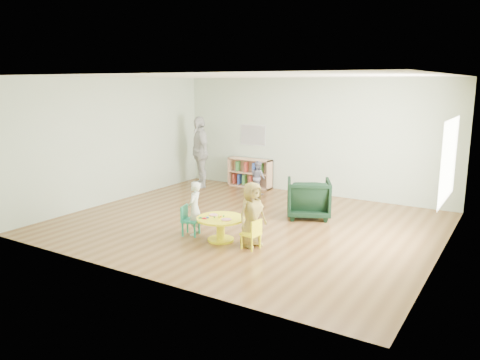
{
  "coord_description": "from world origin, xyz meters",
  "views": [
    {
      "loc": [
        4.48,
        -7.51,
        2.68
      ],
      "look_at": [
        0.03,
        -0.3,
        0.91
      ],
      "focal_mm": 35.0,
      "sensor_mm": 36.0,
      "label": 1
    }
  ],
  "objects": [
    {
      "name": "room",
      "position": [
        0.01,
        0.0,
        1.89
      ],
      "size": [
        7.1,
        7.0,
        2.8
      ],
      "color": "brown",
      "rests_on": "ground"
    },
    {
      "name": "activity_table",
      "position": [
        0.14,
        -1.12,
        0.29
      ],
      "size": [
        0.83,
        0.83,
        0.46
      ],
      "rotation": [
        0.0,
        0.0,
        -0.15
      ],
      "color": "#FFF515",
      "rests_on": "ground"
    },
    {
      "name": "kid_chair_left",
      "position": [
        -0.52,
        -1.16,
        0.29
      ],
      "size": [
        0.36,
        0.36,
        0.54
      ],
      "rotation": [
        0.0,
        0.0,
        -1.3
      ],
      "color": "#198D65",
      "rests_on": "ground"
    },
    {
      "name": "kid_chair_right",
      "position": [
        0.82,
        -1.19,
        0.27
      ],
      "size": [
        0.3,
        0.3,
        0.5
      ],
      "rotation": [
        0.0,
        0.0,
        1.43
      ],
      "color": "#FFF515",
      "rests_on": "ground"
    },
    {
      "name": "bookshelf",
      "position": [
        -1.61,
        2.86,
        0.37
      ],
      "size": [
        1.2,
        0.3,
        0.75
      ],
      "color": "tan",
      "rests_on": "ground"
    },
    {
      "name": "alphabet_poster",
      "position": [
        -1.6,
        2.98,
        1.35
      ],
      "size": [
        0.74,
        0.01,
        0.54
      ],
      "color": "silver",
      "rests_on": "ground"
    },
    {
      "name": "armchair",
      "position": [
        0.84,
        1.02,
        0.39
      ],
      "size": [
        1.14,
        1.15,
        0.79
      ],
      "primitive_type": "imported",
      "rotation": [
        0.0,
        0.0,
        3.6
      ],
      "color": "black",
      "rests_on": "ground"
    },
    {
      "name": "child_left",
      "position": [
        -0.44,
        -1.09,
        0.48
      ],
      "size": [
        0.32,
        0.41,
        0.97
      ],
      "primitive_type": "imported",
      "rotation": [
        0.0,
        0.0,
        -1.28
      ],
      "color": "silver",
      "rests_on": "ground"
    },
    {
      "name": "child_right",
      "position": [
        0.73,
        -1.07,
        0.55
      ],
      "size": [
        0.51,
        0.62,
        1.09
      ],
      "primitive_type": "imported",
      "rotation": [
        0.0,
        0.0,
        1.23
      ],
      "color": "yellow",
      "rests_on": "ground"
    },
    {
      "name": "toddler",
      "position": [
        -1.02,
        2.24,
        0.41
      ],
      "size": [
        0.5,
        0.45,
        0.82
      ],
      "primitive_type": "imported",
      "rotation": [
        0.0,
        0.0,
        2.7
      ],
      "color": "#19193E",
      "rests_on": "ground"
    },
    {
      "name": "adult_caretaker",
      "position": [
        -2.73,
        2.17,
        0.92
      ],
      "size": [
        1.13,
        1.01,
        1.84
      ],
      "primitive_type": "imported",
      "rotation": [
        0.0,
        0.0,
        -0.65
      ],
      "color": "silver",
      "rests_on": "ground"
    }
  ]
}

